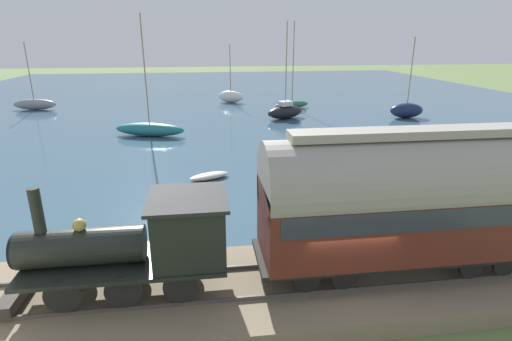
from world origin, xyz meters
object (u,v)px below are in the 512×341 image
Objects in this scene: sailboat_black at (285,111)px; rowboat_off_pier at (386,205)px; sailboat_white at (231,96)px; sailboat_navy at (407,110)px; sailboat_green at (292,104)px; sailboat_teal at (150,129)px; sailboat_gray at (35,104)px; steam_locomotive at (146,239)px; rowboat_near_shore at (209,176)px; passenger_coach at (404,197)px.

sailboat_black is 21.88m from rowboat_off_pier.
sailboat_navy reaches higher than sailboat_white.
sailboat_green reaches higher than rowboat_off_pier.
sailboat_gray is (14.21, 13.90, 0.04)m from sailboat_teal.
steam_locomotive is at bearing -159.55° from sailboat_white.
rowboat_near_shore is (-10.95, -4.46, -0.41)m from sailboat_teal.
sailboat_white is at bearing -7.06° from rowboat_off_pier.
sailboat_navy reaches higher than rowboat_off_pier.
sailboat_gray is 28.27m from sailboat_green.
sailboat_white is at bearing -78.96° from sailboat_gray.
sailboat_black is at bearing -14.76° from rowboat_off_pier.
sailboat_white is at bearing -7.80° from steam_locomotive.
sailboat_green reaches higher than sailboat_black.
sailboat_gray is at bearing 25.63° from rowboat_off_pier.
sailboat_black is at bearing -128.71° from sailboat_white.
sailboat_teal reaches higher than sailboat_black.
sailboat_gray is (36.21, 23.99, -2.46)m from passenger_coach.
sailboat_navy is (26.41, -14.11, -2.32)m from passenger_coach.
steam_locomotive is 2.47× the size of rowboat_near_shore.
sailboat_white is 3.01× the size of rowboat_off_pier.
rowboat_near_shore is (5.20, 8.08, -0.01)m from rowboat_off_pier.
sailboat_teal is at bearing 6.48° from steam_locomotive.
steam_locomotive is 0.91× the size of sailboat_white.
rowboat_near_shore is (-15.36, 19.74, -0.59)m from sailboat_navy.
sailboat_teal is at bearing -130.32° from sailboat_gray.
sailboat_teal reaches higher than steam_locomotive.
sailboat_black reaches higher than rowboat_off_pier.
sailboat_gray is at bearing 64.32° from sailboat_green.
rowboat_off_pier is (5.85, -10.04, -2.05)m from steam_locomotive.
rowboat_off_pier is at bearing 153.15° from sailboat_navy.
steam_locomotive is 7.64m from passenger_coach.
steam_locomotive is 22.20m from sailboat_teal.
rowboat_near_shore is at bearing -158.63° from sailboat_white.
sailboat_gray reaches higher than passenger_coach.
rowboat_off_pier is 9.61m from rowboat_near_shore.
sailboat_white is 11.59m from sailboat_black.
sailboat_navy reaches higher than sailboat_gray.
sailboat_gray is 3.17× the size of rowboat_off_pier.
sailboat_teal is at bearing 22.41° from rowboat_off_pier.
passenger_coach is 3.94× the size of rowboat_off_pier.
sailboat_black is (-8.49, -26.19, 0.09)m from sailboat_gray.
sailboat_black is 5.82m from sailboat_green.
passenger_coach is 38.52m from sailboat_white.
sailboat_gray is (-2.18, 21.66, -0.11)m from sailboat_white.
sailboat_black is (27.72, -2.20, -2.37)m from passenger_coach.
sailboat_white is 2.71× the size of rowboat_near_shore.
passenger_coach reaches higher than steam_locomotive.
rowboat_off_pier is (-32.54, -4.79, -0.55)m from sailboat_white.
sailboat_black reaches higher than passenger_coach.
steam_locomotive is at bearing -158.00° from sailboat_teal.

